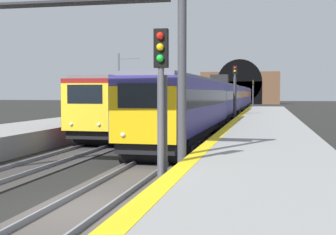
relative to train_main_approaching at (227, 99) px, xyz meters
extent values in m
plane|color=black|center=(-45.47, 0.00, -2.29)|extent=(320.00, 320.00, 0.00)
cube|color=gray|center=(-45.47, -4.64, -1.74)|extent=(112.00, 4.78, 1.09)
cube|color=yellow|center=(-45.47, -2.49, -1.20)|extent=(112.00, 0.50, 0.01)
cube|color=#4C4742|center=(-45.47, 0.00, -2.26)|extent=(160.00, 2.62, 0.06)
cube|color=gray|center=(-45.47, 0.72, -2.15)|extent=(160.00, 0.07, 0.15)
cube|color=gray|center=(-45.47, -0.72, -2.15)|extent=(160.00, 0.07, 0.15)
cube|color=navy|center=(-29.50, 0.00, 0.11)|extent=(18.94, 3.15, 2.73)
cube|color=black|center=(-29.50, 0.00, 0.49)|extent=(18.18, 3.17, 0.91)
cube|color=slate|center=(-29.50, 0.00, 1.57)|extent=(18.36, 2.71, 0.20)
cube|color=black|center=(-29.50, 0.00, -1.45)|extent=(18.55, 2.80, 0.54)
cylinder|color=black|center=(-37.67, 0.11, -1.79)|extent=(1.02, 2.66, 0.98)
cylinder|color=black|center=(-35.87, 0.09, -1.79)|extent=(1.02, 2.66, 0.98)
cylinder|color=black|center=(-23.12, -0.09, -1.79)|extent=(1.02, 2.66, 0.98)
cylinder|color=black|center=(-21.32, -0.12, -1.79)|extent=(1.02, 2.66, 0.98)
cube|color=#E5B20F|center=(-38.98, 0.13, -0.11)|extent=(0.16, 2.77, 2.29)
cube|color=black|center=(-39.03, 0.13, 0.66)|extent=(0.07, 2.02, 0.98)
sphere|color=#F2EACC|center=(-39.05, -0.66, -0.90)|extent=(0.20, 0.20, 0.20)
sphere|color=#F2EACC|center=(-39.03, 0.93, -0.90)|extent=(0.20, 0.20, 0.20)
cube|color=navy|center=(-9.92, 0.00, 0.11)|extent=(18.94, 3.15, 2.73)
cube|color=black|center=(-9.92, 0.00, 0.51)|extent=(18.18, 3.17, 0.79)
cube|color=slate|center=(-9.92, 0.00, 1.57)|extent=(18.36, 2.71, 0.20)
cube|color=black|center=(-9.92, 0.00, -1.45)|extent=(18.55, 2.80, 0.54)
cylinder|color=black|center=(-17.92, 0.11, -1.79)|extent=(1.02, 2.66, 0.98)
cylinder|color=black|center=(-16.12, 0.09, -1.79)|extent=(1.02, 2.66, 0.98)
cylinder|color=black|center=(-3.71, -0.09, -1.79)|extent=(1.02, 2.66, 0.98)
cylinder|color=black|center=(-1.91, -0.11, -1.79)|extent=(1.02, 2.66, 0.98)
cube|color=navy|center=(9.67, 0.00, 0.11)|extent=(18.94, 3.15, 2.73)
cube|color=black|center=(9.67, 0.00, 0.56)|extent=(18.18, 3.17, 0.95)
cube|color=slate|center=(9.67, 0.00, 1.57)|extent=(18.36, 2.71, 0.20)
cube|color=black|center=(9.67, 0.00, -1.45)|extent=(18.55, 2.80, 0.54)
cylinder|color=black|center=(1.16, 0.12, -1.79)|extent=(1.02, 2.66, 0.98)
cylinder|color=black|center=(2.96, 0.09, -1.79)|extent=(1.02, 2.66, 0.98)
cylinder|color=black|center=(16.37, -0.09, -1.79)|extent=(1.02, 2.66, 0.98)
cylinder|color=black|center=(18.17, -0.12, -1.79)|extent=(1.02, 2.66, 0.98)
cube|color=navy|center=(29.25, 0.00, 0.11)|extent=(18.94, 3.15, 2.73)
cube|color=black|center=(29.25, 0.00, 0.44)|extent=(18.18, 3.17, 0.97)
cube|color=slate|center=(29.25, 0.00, 1.57)|extent=(18.36, 2.71, 0.20)
cube|color=black|center=(29.25, 0.00, -1.45)|extent=(18.55, 2.80, 0.54)
cylinder|color=black|center=(20.96, 0.12, -1.79)|extent=(1.02, 2.66, 0.98)
cylinder|color=black|center=(22.76, 0.09, -1.79)|extent=(1.02, 2.66, 0.98)
cylinder|color=black|center=(35.73, -0.09, -1.79)|extent=(1.02, 2.66, 0.98)
cylinder|color=black|center=(37.53, -0.12, -1.79)|extent=(1.02, 2.66, 0.98)
cube|color=black|center=(-9.92, 0.00, 2.12)|extent=(1.32, 1.75, 0.90)
cube|color=maroon|center=(-24.33, 4.58, 0.14)|extent=(18.68, 3.05, 2.78)
cube|color=black|center=(-24.33, 4.58, 0.51)|extent=(17.94, 3.07, 0.82)
cube|color=slate|center=(-24.33, 4.58, 1.63)|extent=(18.12, 2.62, 0.20)
cube|color=black|center=(-24.33, 4.58, -1.45)|extent=(18.31, 2.71, 0.54)
cylinder|color=black|center=(-32.21, 4.67, -1.79)|extent=(1.02, 2.61, 0.98)
cylinder|color=black|center=(-30.41, 4.65, -1.79)|extent=(1.02, 2.61, 0.98)
cylinder|color=black|center=(-18.25, 4.51, -1.79)|extent=(1.02, 2.61, 0.98)
cylinder|color=black|center=(-16.45, 4.48, -1.79)|extent=(1.02, 2.61, 0.98)
cube|color=yellow|center=(-33.69, 4.69, 0.01)|extent=(0.15, 2.71, 2.52)
cube|color=black|center=(-33.74, 4.69, 0.70)|extent=(0.06, 1.98, 1.00)
sphere|color=#F2EACC|center=(-33.76, 3.92, -0.90)|extent=(0.20, 0.20, 0.20)
sphere|color=#F2EACC|center=(-33.74, 5.47, -0.90)|extent=(0.20, 0.20, 0.20)
cube|color=maroon|center=(-5.10, 4.58, 0.14)|extent=(18.68, 3.05, 2.78)
cube|color=black|center=(-5.10, 4.58, 0.45)|extent=(17.94, 3.07, 0.84)
cube|color=slate|center=(-5.10, 4.58, 1.63)|extent=(18.12, 2.62, 0.20)
cube|color=black|center=(-5.10, 4.58, -1.45)|extent=(18.31, 2.71, 0.54)
cylinder|color=black|center=(-12.96, 4.67, -1.79)|extent=(1.02, 2.61, 0.98)
cylinder|color=black|center=(-11.16, 4.65, -1.79)|extent=(1.02, 2.61, 0.98)
cylinder|color=black|center=(0.96, 4.51, -1.79)|extent=(1.02, 2.61, 0.98)
cylinder|color=black|center=(2.75, 4.48, -1.79)|extent=(1.02, 2.61, 0.98)
cube|color=black|center=(-5.10, 4.58, 2.18)|extent=(1.32, 1.71, 0.90)
cylinder|color=#4C4C54|center=(-44.36, -1.85, -0.41)|extent=(0.16, 0.16, 3.75)
cube|color=black|center=(-44.36, -1.85, 1.99)|extent=(0.20, 0.38, 1.05)
cube|color=#4C4C54|center=(-44.22, -1.85, -0.41)|extent=(0.04, 0.28, 3.37)
sphere|color=red|center=(-44.49, -1.85, 2.31)|extent=(0.20, 0.20, 0.20)
sphere|color=yellow|center=(-44.49, -1.85, 2.01)|extent=(0.20, 0.20, 0.20)
sphere|color=green|center=(-44.49, -1.85, 1.71)|extent=(0.20, 0.20, 0.20)
cylinder|color=#38383D|center=(-14.50, -1.85, 0.08)|extent=(0.16, 0.16, 4.73)
cube|color=black|center=(-14.50, -1.85, 2.82)|extent=(0.20, 0.38, 0.75)
cube|color=#38383D|center=(-14.36, -1.85, 0.08)|extent=(0.04, 0.28, 4.26)
sphere|color=red|center=(-14.63, -1.85, 3.00)|extent=(0.20, 0.20, 0.20)
sphere|color=yellow|center=(-14.63, -1.85, 2.70)|extent=(0.20, 0.20, 0.20)
cylinder|color=#4C4C54|center=(43.20, -1.85, 0.07)|extent=(0.16, 0.16, 4.71)
cube|color=black|center=(43.20, -1.85, 2.95)|extent=(0.20, 0.38, 1.05)
cube|color=#4C4C54|center=(43.34, -1.85, 0.07)|extent=(0.04, 0.28, 4.24)
sphere|color=red|center=(43.07, -1.85, 3.27)|extent=(0.20, 0.20, 0.20)
sphere|color=yellow|center=(43.07, -1.85, 2.97)|extent=(0.20, 0.20, 0.20)
sphere|color=green|center=(43.07, -1.85, 2.67)|extent=(0.20, 0.20, 0.20)
cylinder|color=#3F3F47|center=(-42.23, -2.04, 0.95)|extent=(0.28, 0.28, 6.48)
cube|color=#2D2D33|center=(-42.23, 2.29, 3.74)|extent=(0.70, 7.80, 0.08)
cube|color=brown|center=(66.69, 2.29, 1.96)|extent=(2.23, 20.63, 8.48)
cube|color=black|center=(65.52, 2.29, 0.68)|extent=(0.12, 11.55, 5.94)
cylinder|color=black|center=(65.52, 2.29, 3.65)|extent=(0.12, 11.55, 11.55)
cylinder|color=#595B60|center=(-5.63, 12.01, 1.48)|extent=(0.22, 0.22, 7.54)
cylinder|color=#595B60|center=(-5.63, 10.82, 4.65)|extent=(0.08, 2.38, 0.08)
camera|label=1|loc=(-56.68, -4.67, 0.79)|focal=49.60mm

